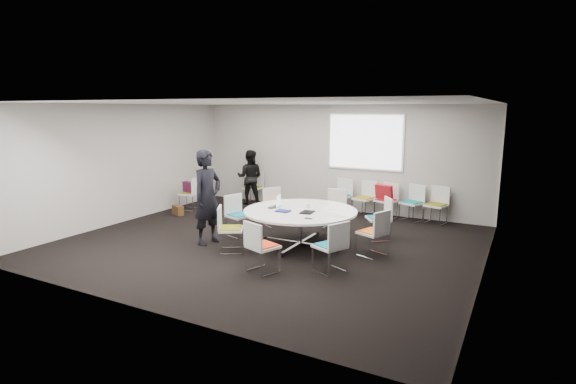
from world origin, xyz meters
The scene contains 31 objects.
room_shell centered at (0.09, 0.00, 1.40)m, with size 8.08×7.08×2.88m.
conference_table centered at (0.64, 0.10, 0.54)m, with size 2.23×2.23×0.73m.
projection_screen centered at (0.80, 3.46, 1.85)m, with size 1.90×0.03×1.35m, color white.
chair_ring_a centered at (2.10, 0.15, 0.28)m, with size 0.59×0.59×0.88m.
chair_ring_b centered at (1.88, 1.25, 0.28)m, with size 0.63×0.63×0.88m.
chair_ring_c centered at (0.72, 1.66, 0.28)m, with size 0.47×0.46×0.88m.
chair_ring_d centered at (-0.55, 1.20, 0.28)m, with size 0.63×0.63×0.88m.
chair_ring_e centered at (-0.83, 0.11, 0.28)m, with size 0.57×0.58×0.88m.
chair_ring_f centered at (-0.37, -0.87, 0.28)m, with size 0.62×0.62×0.88m.
chair_ring_g centered at (0.74, -1.52, 0.28)m, with size 0.59×0.58×0.88m.
chair_ring_h centered at (1.73, -0.98, 0.28)m, with size 0.60×0.61×0.88m.
chair_back_a centered at (0.30, 3.17, 0.28)m, with size 0.53×0.52×0.88m.
chair_back_b centered at (0.94, 3.15, 0.28)m, with size 0.58×0.57×0.88m.
chair_back_c centered at (1.50, 3.16, 0.28)m, with size 0.59×0.58×0.88m.
chair_back_d centered at (2.13, 3.16, 0.28)m, with size 0.60×0.59×0.88m.
chair_back_e centered at (2.69, 3.17, 0.28)m, with size 0.56×0.55×0.88m.
chair_spare_left centered at (-3.42, 1.59, 0.28)m, with size 0.53×0.54×0.88m.
chair_person_back centered at (-2.40, 3.16, 0.28)m, with size 0.48×0.46×0.88m.
person_main centered at (-1.08, -0.62, 0.95)m, with size 0.69×0.45×1.90m, color black.
person_back centered at (-2.40, 2.99, 0.77)m, with size 0.75×0.59×1.55m, color black.
laptop centered at (0.12, 0.04, 0.74)m, with size 0.32×0.20×0.03m, color #333338.
laptop_lid centered at (0.14, 0.12, 0.86)m, with size 0.30×0.02×0.22m, color silver.
notebook_black centered at (0.86, -0.06, 0.74)m, with size 0.22×0.30×0.02m, color black.
tablet_folio centered at (0.41, -0.20, 0.74)m, with size 0.26×0.20×0.03m, color navy.
papers_right centered at (1.09, 0.46, 0.73)m, with size 0.30×0.21×0.00m, color silver.
papers_front centered at (1.44, -0.02, 0.73)m, with size 0.30×0.21×0.00m, color silver.
cup centered at (0.69, 0.33, 0.78)m, with size 0.08×0.08×0.09m, color white.
phone centered at (1.08, -0.47, 0.73)m, with size 0.14×0.07×0.01m, color black.
maroon_bag centered at (-3.44, 1.59, 0.62)m, with size 0.40×0.14×0.28m, color #501536.
brown_bag centered at (-3.32, 0.98, 0.12)m, with size 0.36×0.16×0.24m, color #482E17.
red_jacket centered at (1.49, 2.93, 0.70)m, with size 0.44×0.10×0.35m, color #A6141D.
Camera 1 is at (4.46, -7.61, 2.69)m, focal length 28.00 mm.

